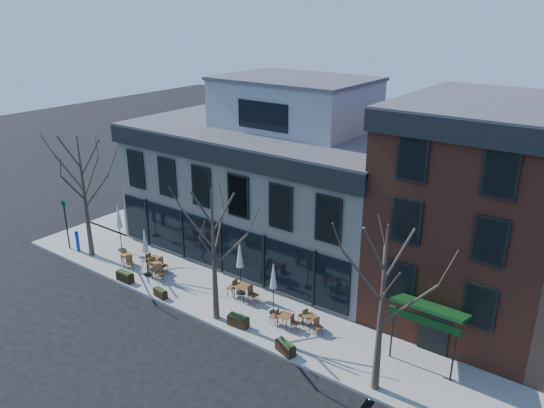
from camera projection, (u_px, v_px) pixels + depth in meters
The scene contains 24 objects.
ground at pixel (223, 275), 32.08m from camera, with size 120.00×120.00×0.00m, color black.
sidewalk_front at pixel (242, 306), 28.62m from camera, with size 33.50×4.70×0.15m, color gray.
sidewalk_side at pixel (168, 207), 42.85m from camera, with size 4.50×12.00×0.15m, color gray.
corner_building at pixel (274, 180), 34.20m from camera, with size 18.39×10.39×11.10m.
red_brick_building at pixel (480, 211), 26.59m from camera, with size 8.20×11.78×11.18m.
tree_corner at pixel (84, 195), 32.93m from camera, with size 3.93×3.98×7.92m.
tree_mid at pixel (214, 254), 26.14m from camera, with size 3.50×3.55×7.04m.
tree_right at pixel (382, 308), 21.02m from camera, with size 3.72×3.77×7.48m.
sign_pole at pixel (66, 222), 34.59m from camera, with size 0.50×0.10×3.40m.
call_box at pixel (77, 240), 34.65m from camera, with size 0.30×0.29×1.44m.
cafe_set_0 at pixel (127, 258), 32.89m from camera, with size 1.64×0.93×0.85m.
cafe_set_1 at pixel (155, 263), 32.20m from camera, with size 1.88×0.80×0.98m.
cafe_set_2 at pixel (155, 268), 31.44m from camera, with size 1.99×1.20×1.03m.
cafe_set_3 at pixel (243, 291), 28.95m from camera, with size 1.98×0.82×1.04m.
cafe_set_4 at pixel (285, 319), 26.47m from camera, with size 1.65×0.72×0.86m.
cafe_set_5 at pixel (311, 321), 26.33m from camera, with size 1.69×0.92×0.87m.
umbrella_0 at pixel (119, 219), 34.22m from camera, with size 0.50×0.50×3.14m.
umbrella_1 at pixel (145, 243), 31.02m from camera, with size 0.47×0.47×2.96m.
umbrella_2 at pixel (240, 258), 29.02m from camera, with size 0.50×0.50×3.12m.
umbrella_3 at pixel (273, 279), 27.14m from camera, with size 0.46×0.46×2.86m.
planter_0 at pixel (125, 276), 30.95m from camera, with size 1.12×0.46×0.63m.
planter_1 at pixel (160, 293), 29.28m from camera, with size 0.95×0.48×0.51m.
planter_2 at pixel (238, 321), 26.61m from camera, with size 1.14×0.57×0.61m.
planter_3 at pixel (285, 347), 24.53m from camera, with size 1.15×0.71×0.60m.
Camera 1 is at (19.40, -21.14, 15.26)m, focal length 35.00 mm.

